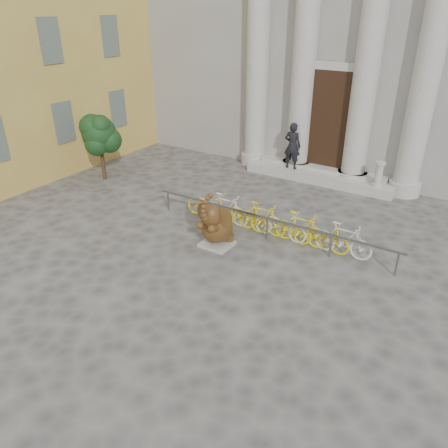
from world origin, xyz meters
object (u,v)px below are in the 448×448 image
Objects in this scene: tree at (99,134)px; pedestrian at (292,146)px; bike_rack at (270,221)px; elephant_statue at (216,226)px.

pedestrian is at bearing 34.73° from tree.
bike_rack is at bearing 104.49° from pedestrian.
elephant_statue is at bearing -17.50° from tree.
tree is at bearing 174.68° from bike_rack.
pedestrian is at bearing 95.27° from elephant_statue.
pedestrian is (6.27, 4.34, -0.56)m from tree.
bike_rack is at bearing -5.32° from tree.
elephant_statue reaches higher than bike_rack.
bike_rack is (1.04, 1.43, -0.14)m from elephant_statue.
elephant_statue is 0.22× the size of bike_rack.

